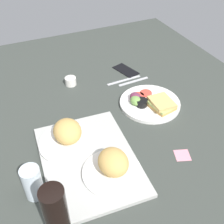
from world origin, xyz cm
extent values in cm
cube|color=#383D38|center=(0.00, 0.00, -1.50)|extent=(190.00, 150.00, 3.00)
cube|color=#B2B2AD|center=(-15.96, 20.40, 0.80)|extent=(47.02, 35.82, 1.60)
cylinder|color=white|center=(-25.96, 15.40, 2.30)|extent=(20.66, 20.66, 1.40)
ellipsoid|color=tan|center=(-25.41, 14.78, 7.02)|extent=(11.80, 10.19, 8.05)
cylinder|color=white|center=(-5.96, 25.40, 2.30)|extent=(21.43, 21.43, 1.40)
ellipsoid|color=tan|center=(-4.96, 24.45, 7.15)|extent=(12.19, 10.52, 8.31)
cylinder|color=white|center=(4.22, -17.08, 0.80)|extent=(27.68, 27.68, 1.60)
cube|color=tan|center=(-1.31, -19.58, 2.30)|extent=(12.59, 11.04, 1.40)
cube|color=#B2C66B|center=(-1.31, -19.58, 3.50)|extent=(12.43, 10.82, 1.00)
cube|color=#DBB266|center=(-1.31, -19.58, 4.70)|extent=(11.17, 9.21, 1.40)
cylinder|color=#D14738|center=(10.45, -18.47, 2.00)|extent=(5.60, 5.60, 0.80)
cylinder|color=#D14738|center=(10.04, -14.04, 2.00)|extent=(5.60, 5.60, 0.80)
cylinder|color=black|center=(3.53, -12.24, 3.10)|extent=(5.20, 5.20, 3.00)
cylinder|color=#EFEACC|center=(3.53, -12.24, 4.20)|extent=(4.26, 4.26, 0.60)
ellipsoid|color=#729E4C|center=(5.61, -10.44, 3.40)|extent=(6.00, 4.80, 3.60)
ellipsoid|color=#6B2D47|center=(8.10, -11.55, 3.40)|extent=(6.00, 4.80, 3.60)
cylinder|color=silver|center=(-21.97, 41.15, 6.19)|extent=(6.21, 6.21, 12.38)
cylinder|color=black|center=(-40.01, 37.45, 11.62)|extent=(6.40, 6.40, 23.24)
cylinder|color=silver|center=(34.94, 11.14, 2.00)|extent=(5.60, 5.60, 4.00)
cube|color=#B7B7BC|center=(24.22, -19.08, 0.25)|extent=(2.29, 17.05, 0.50)
cube|color=#B7B7BC|center=(27.22, -15.08, 0.25)|extent=(2.24, 19.04, 0.50)
cube|color=black|center=(35.54, -20.20, 0.40)|extent=(15.85, 10.97, 0.80)
cube|color=pink|center=(-27.69, -12.73, 0.06)|extent=(7.13, 7.13, 0.12)
camera|label=1|loc=(-80.14, 39.70, 78.74)|focal=44.21mm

